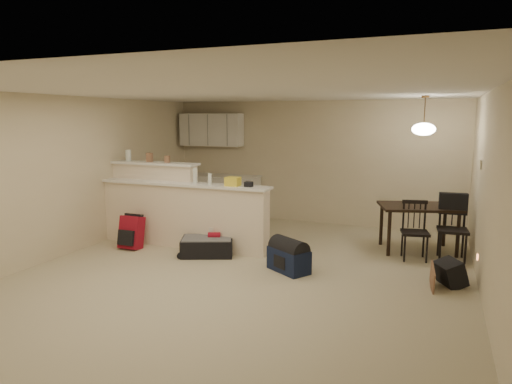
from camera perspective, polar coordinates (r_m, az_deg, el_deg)
The scene contains 21 objects.
room at distance 6.17m, azimuth -1.57°, elevation 0.81°, with size 7.00×7.02×2.50m.
breakfast_bar at distance 7.95m, azimuth -10.39°, elevation -2.12°, with size 3.08×0.58×1.39m.
upper_cabinets at distance 10.05m, azimuth -5.59°, elevation 7.75°, with size 1.40×0.34×0.70m, color white.
kitchen_counter at distance 9.99m, azimuth -4.78°, elevation -0.62°, with size 1.80×0.60×0.90m, color white.
thermostat at distance 7.20m, azimuth 26.26°, elevation 3.07°, with size 0.02×0.12×0.12m, color beige.
jar at distance 8.50m, azimuth -15.68°, elevation 4.42°, with size 0.10×0.10×0.20m, color silver.
cereal_box at distance 8.24m, azimuth -13.17°, elevation 4.24°, with size 0.10×0.07×0.16m, color #8E6349.
small_box at distance 8.04m, azimuth -11.03°, elevation 4.04°, with size 0.08×0.06×0.12m, color #8E6349.
bottle_a at distance 7.53m, azimuth -7.63°, elevation 2.03°, with size 0.07×0.07×0.26m, color silver.
bottle_b at distance 7.40m, azimuth -5.79°, elevation 1.63°, with size 0.06×0.06×0.18m, color silver.
bag_lump at distance 7.23m, azimuth -2.91°, elevation 1.32°, with size 0.22×0.18×0.14m, color #8E6349.
pouch at distance 7.12m, azimuth -0.93°, elevation 0.97°, with size 0.12×0.10×0.08m, color #8E6349.
dining_table at distance 7.84m, azimuth 19.69°, elevation -2.25°, with size 1.40×1.13×0.76m.
pendant_lamp at distance 7.70m, azimuth 20.23°, elevation 7.45°, with size 0.36×0.36×0.62m.
dining_chair_near at distance 7.39m, azimuth 19.26°, elevation -4.62°, with size 0.39×0.38×0.90m, color black, non-canonical shape.
dining_chair_far at distance 7.57m, azimuth 23.38°, elevation -4.19°, with size 0.43×0.41×0.99m, color black, non-canonical shape.
suitcase at distance 7.33m, azimuth -6.12°, elevation -6.81°, with size 0.80×0.52×0.27m, color black.
red_backpack at distance 7.90m, azimuth -15.30°, elevation -4.89°, with size 0.36×0.23×0.54m, color maroon.
navy_duffel at distance 6.55m, azimuth 4.11°, elevation -8.47°, with size 0.61×0.33×0.33m, color #121C3A.
black_daypack at distance 6.52m, azimuth 23.10°, elevation -9.33°, with size 0.36×0.26×0.32m, color black.
cardboard_sheet at distance 6.27m, azimuth 21.19°, elevation -9.99°, with size 0.40×0.02×0.31m, color #8E6349.
Camera 1 is at (2.43, -5.60, 2.15)m, focal length 32.00 mm.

